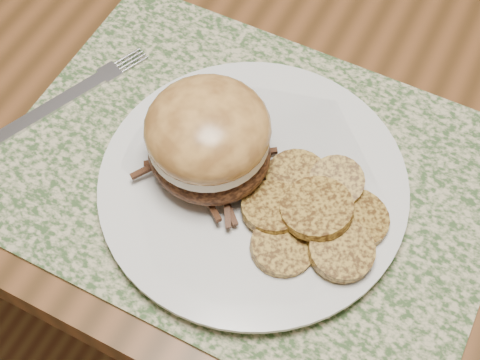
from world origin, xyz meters
name	(u,v)px	position (x,y,z in m)	size (l,w,h in m)	color
ground	(197,223)	(0.00, 0.00, 0.00)	(3.50, 3.50, 0.00)	brown
placemat	(250,174)	(0.24, -0.26, 0.75)	(0.45, 0.33, 0.00)	#365129
dinner_plate	(253,185)	(0.25, -0.27, 0.76)	(0.26, 0.26, 0.02)	silver
pork_sandwich	(208,138)	(0.21, -0.27, 0.81)	(0.14, 0.14, 0.08)	black
roasted_potatoes	(315,213)	(0.32, -0.28, 0.78)	(0.15, 0.14, 0.03)	#A98231
fork	(73,94)	(0.05, -0.25, 0.76)	(0.08, 0.17, 0.00)	#BBBBC3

